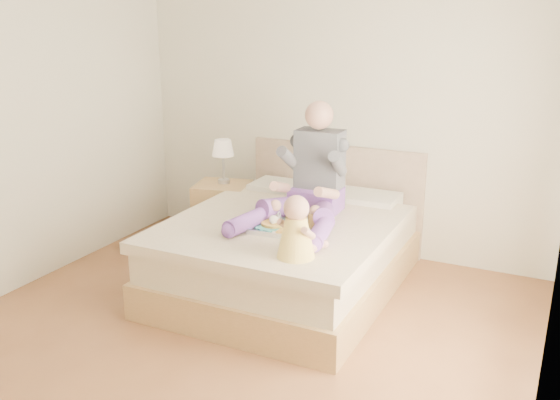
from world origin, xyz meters
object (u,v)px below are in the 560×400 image
at_px(nightstand, 223,214).
at_px(baby, 297,232).
at_px(adult, 310,183).
at_px(bed, 292,248).
at_px(tray, 286,226).

relative_size(nightstand, baby, 1.41).
bearing_deg(adult, baby, -73.17).
bearing_deg(bed, tray, -72.28).
bearing_deg(baby, nightstand, 156.85).
xyz_separation_m(tray, baby, (0.30, -0.45, 0.14)).
bearing_deg(nightstand, bed, -42.41).
xyz_separation_m(nightstand, tray, (1.11, -0.91, 0.34)).
relative_size(tray, baby, 1.20).
bearing_deg(tray, nightstand, 135.84).
distance_m(adult, tray, 0.47).
relative_size(adult, baby, 2.59).
distance_m(tray, baby, 0.56).
bearing_deg(nightstand, tray, -52.45).
relative_size(bed, nightstand, 3.57).
distance_m(nightstand, tray, 1.47).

